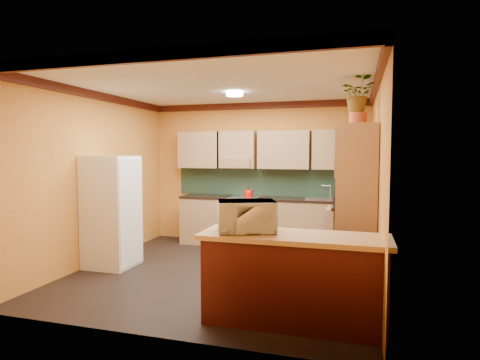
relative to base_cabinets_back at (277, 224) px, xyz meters
name	(u,v)px	position (x,y,z in m)	size (l,w,h in m)	color
room_shell	(230,130)	(-0.42, -1.52, 1.65)	(4.24, 4.24, 2.72)	black
base_cabinets_back	(277,224)	(0.00, 0.00, 0.00)	(3.65, 0.60, 0.88)	#A57657
countertop_back	(277,199)	(0.00, 0.00, 0.46)	(3.65, 0.62, 0.04)	black
stove	(244,221)	(-0.62, 0.00, 0.02)	(0.58, 0.58, 0.91)	black
kettle	(249,193)	(-0.52, -0.05, 0.56)	(0.17, 0.17, 0.18)	#B90F0C
sink	(320,198)	(0.78, 0.00, 0.50)	(0.48, 0.40, 0.03)	silver
base_cabinets_right	(352,236)	(1.36, -0.74, 0.00)	(0.60, 0.80, 0.88)	#A57657
countertop_right	(353,207)	(1.36, -0.74, 0.46)	(0.62, 0.80, 0.04)	black
fridge	(111,211)	(-2.19, -1.94, 0.41)	(0.68, 0.66, 1.70)	white
pantry	(356,208)	(1.41, -1.94, 0.61)	(0.48, 0.90, 2.10)	#A57657
fern_pot	(358,119)	(1.41, -1.89, 1.74)	(0.22, 0.22, 0.16)	#AA4929
fern	(358,94)	(1.41, -1.89, 2.05)	(0.41, 0.35, 0.45)	#A57657
breakfast_bar	(293,282)	(0.81, -3.24, 0.00)	(1.80, 0.55, 0.88)	#491411
bar_top	(294,237)	(0.81, -3.24, 0.47)	(1.90, 0.65, 0.05)	tan
microwave	(246,216)	(0.31, -3.24, 0.65)	(0.59, 0.40, 0.33)	white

